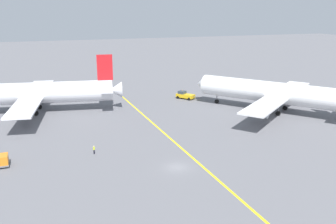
% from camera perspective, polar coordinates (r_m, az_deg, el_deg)
% --- Properties ---
extents(ground_plane, '(600.00, 600.00, 0.00)m').
position_cam_1_polar(ground_plane, '(68.49, 1.45, -8.59)').
color(ground_plane, slate).
extents(taxiway_stripe, '(2.88, 119.99, 0.01)m').
position_cam_1_polar(taxiway_stripe, '(78.53, 1.73, -5.32)').
color(taxiway_stripe, yellow).
rests_on(taxiway_stripe, ground).
extents(airliner_at_gate_left, '(54.43, 45.36, 15.88)m').
position_cam_1_polar(airliner_at_gate_left, '(109.35, -21.40, 2.66)').
color(airliner_at_gate_left, silver).
rests_on(airliner_at_gate_left, ground).
extents(airliner_being_pushed, '(40.52, 41.25, 16.81)m').
position_cam_1_polar(airliner_being_pushed, '(107.40, 16.09, 2.91)').
color(airliner_being_pushed, white).
rests_on(airliner_being_pushed, ground).
extents(pushback_tug, '(6.53, 8.16, 2.75)m').
position_cam_1_polar(pushback_tug, '(119.42, 2.65, 2.63)').
color(pushback_tug, gold).
rests_on(pushback_tug, ground).
extents(gse_container_dolly_flat, '(2.24, 3.23, 2.15)m').
position_cam_1_polar(gse_container_dolly_flat, '(75.11, -24.38, -6.84)').
color(gse_container_dolly_flat, slate).
rests_on(gse_container_dolly_flat, ground).
extents(ground_crew_marshaller_foreground, '(0.36, 0.36, 1.77)m').
position_cam_1_polar(ground_crew_marshaller_foreground, '(75.58, -11.45, -5.76)').
color(ground_crew_marshaller_foreground, black).
rests_on(ground_crew_marshaller_foreground, ground).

